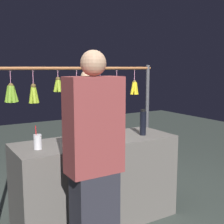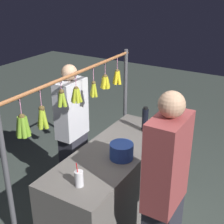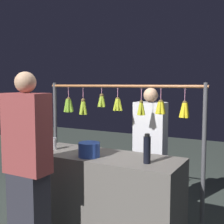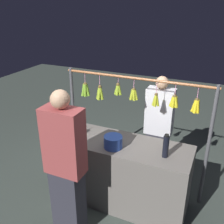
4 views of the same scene
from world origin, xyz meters
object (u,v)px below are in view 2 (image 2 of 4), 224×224
(water_bottle, at_px, (145,120))
(vendor_person, at_px, (73,133))
(customer_person, at_px, (164,199))
(blue_bucket, at_px, (121,151))
(drink_cup, at_px, (79,179))

(water_bottle, xyz_separation_m, vendor_person, (0.27, -0.77, -0.24))
(vendor_person, height_order, customer_person, customer_person)
(water_bottle, distance_m, blue_bucket, 0.61)
(customer_person, bearing_deg, water_bottle, -146.48)
(vendor_person, relative_size, customer_person, 0.91)
(water_bottle, distance_m, customer_person, 1.10)
(customer_person, bearing_deg, blue_bucket, -118.95)
(drink_cup, xyz_separation_m, customer_person, (-0.23, 0.63, -0.10))
(water_bottle, relative_size, customer_person, 0.16)
(drink_cup, height_order, customer_person, customer_person)
(drink_cup, height_order, vendor_person, vendor_person)
(water_bottle, bearing_deg, blue_bucket, 5.11)
(drink_cup, bearing_deg, vendor_person, -139.66)
(water_bottle, relative_size, drink_cup, 1.31)
(blue_bucket, xyz_separation_m, drink_cup, (0.53, -0.08, -0.01))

